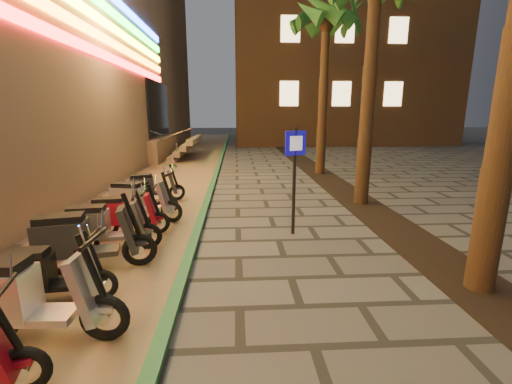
{
  "coord_description": "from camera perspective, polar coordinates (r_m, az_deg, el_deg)",
  "views": [
    {
      "loc": [
        -0.02,
        -2.49,
        2.58
      ],
      "look_at": [
        0.32,
        3.46,
        1.2
      ],
      "focal_mm": 24.0,
      "sensor_mm": 36.0,
      "label": 1
    }
  ],
  "objects": [
    {
      "name": "scooter_8",
      "position": [
        7.04,
        -24.15,
        -5.19
      ],
      "size": [
        1.69,
        0.66,
        1.19
      ],
      "rotation": [
        0.0,
        0.0,
        0.12
      ],
      "color": "black",
      "rests_on": "ground"
    },
    {
      "name": "green_curb",
      "position": [
        12.78,
        -7.19,
        1.51
      ],
      "size": [
        0.18,
        60.0,
        0.1
      ],
      "primitive_type": "cube",
      "color": "#2A7140",
      "rests_on": "ground"
    },
    {
      "name": "scooter_7",
      "position": [
        6.3,
        -27.08,
        -7.07
      ],
      "size": [
        1.86,
        0.87,
        1.31
      ],
      "rotation": [
        0.0,
        0.0,
        0.22
      ],
      "color": "black",
      "rests_on": "ground"
    },
    {
      "name": "scooter_12",
      "position": [
        10.47,
        -17.16,
        0.89
      ],
      "size": [
        1.56,
        0.84,
        1.11
      ],
      "rotation": [
        0.0,
        0.0,
        0.31
      ],
      "color": "black",
      "rests_on": "ground"
    },
    {
      "name": "planting_strip",
      "position": [
        8.71,
        21.52,
        -5.08
      ],
      "size": [
        1.2,
        40.0,
        0.02
      ],
      "primitive_type": "cube",
      "color": "black",
      "rests_on": "ground"
    },
    {
      "name": "apartment_block",
      "position": [
        37.0,
        12.44,
        28.3
      ],
      "size": [
        18.0,
        16.06,
        25.0
      ],
      "color": "brown",
      "rests_on": "ground"
    },
    {
      "name": "scooter_11",
      "position": [
        9.58,
        -18.03,
        -0.45
      ],
      "size": [
        1.48,
        0.71,
        1.04
      ],
      "rotation": [
        0.0,
        0.0,
        -0.24
      ],
      "color": "black",
      "rests_on": "ground"
    },
    {
      "name": "scooter_10",
      "position": [
        8.75,
        -19.0,
        -1.2
      ],
      "size": [
        1.75,
        0.8,
        1.23
      ],
      "rotation": [
        0.0,
        0.0,
        -0.21
      ],
      "color": "black",
      "rests_on": "ground"
    },
    {
      "name": "palm_d",
      "position": [
        15.31,
        11.6,
        25.48
      ],
      "size": [
        2.97,
        3.02,
        7.16
      ],
      "color": "#472D19",
      "rests_on": "ground"
    },
    {
      "name": "scooter_9",
      "position": [
        7.82,
        -21.52,
        -3.45
      ],
      "size": [
        1.59,
        0.62,
        1.11
      ],
      "rotation": [
        0.0,
        0.0,
        0.12
      ],
      "color": "black",
      "rests_on": "ground"
    },
    {
      "name": "scooter_5",
      "position": [
        4.79,
        -34.31,
        -14.22
      ],
      "size": [
        1.85,
        0.65,
        1.31
      ],
      "rotation": [
        0.0,
        0.0,
        -0.03
      ],
      "color": "black",
      "rests_on": "ground"
    },
    {
      "name": "scooter_6",
      "position": [
        5.58,
        -31.65,
        -11.43
      ],
      "size": [
        1.48,
        0.53,
        1.04
      ],
      "rotation": [
        0.0,
        0.0,
        0.08
      ],
      "color": "black",
      "rests_on": "ground"
    },
    {
      "name": "pedestrian_sign",
      "position": [
        7.22,
        6.47,
        4.24
      ],
      "size": [
        0.47,
        0.24,
        2.29
      ],
      "rotation": [
        0.0,
        0.0,
        0.43
      ],
      "color": "black",
      "rests_on": "ground"
    },
    {
      "name": "parking_strip",
      "position": [
        13.01,
        -14.68,
        1.19
      ],
      "size": [
        3.4,
        60.0,
        0.01
      ],
      "primitive_type": "cube",
      "color": "#8C7251",
      "rests_on": "ground"
    }
  ]
}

